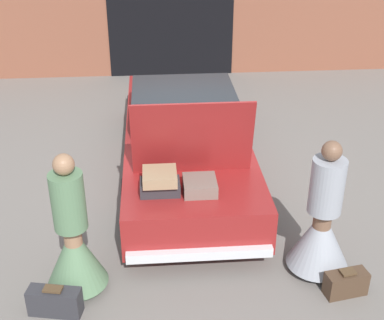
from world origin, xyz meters
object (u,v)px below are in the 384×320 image
at_px(person_left, 74,244).
at_px(suitcase_beside_right_person, 346,283).
at_px(suitcase_beside_left_person, 55,301).
at_px(person_right, 321,227).
at_px(car, 185,138).

xyz_separation_m(person_left, suitcase_beside_right_person, (2.96, -0.34, -0.45)).
distance_m(suitcase_beside_left_person, suitcase_beside_right_person, 3.16).
bearing_deg(person_left, suitcase_beside_right_person, 86.58).
bearing_deg(person_right, suitcase_beside_left_person, 96.66).
distance_m(person_right, suitcase_beside_left_person, 3.03).
relative_size(car, person_left, 2.92).
height_order(person_left, suitcase_beside_right_person, person_left).
xyz_separation_m(car, person_right, (1.38, -2.49, 0.03)).
bearing_deg(suitcase_beside_right_person, car, 118.26).
distance_m(car, person_left, 2.94).
height_order(car, person_left, car).
relative_size(person_left, suitcase_beside_right_person, 3.42).
bearing_deg(suitcase_beside_left_person, person_left, 63.31).
height_order(person_right, suitcase_beside_left_person, person_right).
distance_m(person_left, person_right, 2.77).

